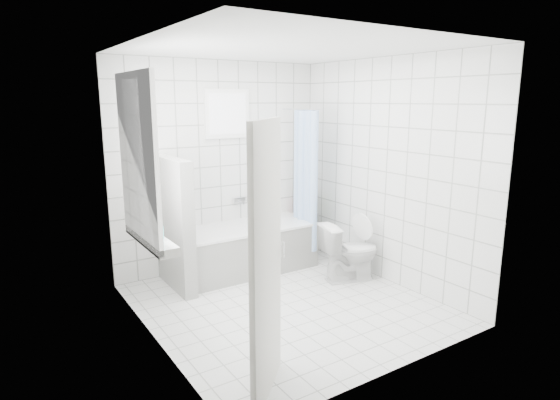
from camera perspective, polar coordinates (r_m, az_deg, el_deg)
ground at (r=5.08m, az=0.75°, el=-12.58°), size 3.00×3.00×0.00m
ceiling at (r=4.64m, az=0.84°, el=18.05°), size 3.00×3.00×0.00m
wall_back at (r=5.97m, az=-7.27°, el=4.12°), size 2.80×0.02×2.60m
wall_front at (r=3.56m, az=14.36°, el=-1.57°), size 2.80×0.02×2.60m
wall_left at (r=4.09m, az=-15.73°, el=0.08°), size 0.02×3.00×2.60m
wall_right at (r=5.58m, az=12.84°, el=3.35°), size 0.02×3.00×2.60m
window_left at (r=4.33m, az=-16.60°, el=4.72°), size 0.01×0.90×1.40m
window_back at (r=5.92m, az=-6.37°, el=10.39°), size 0.50×0.01×0.50m
window_sill at (r=4.50m, az=-15.48°, el=-4.62°), size 0.18×1.02×0.08m
door at (r=3.28m, az=-1.67°, el=-7.86°), size 0.59×0.60×2.00m
bathtub at (r=5.94m, az=-4.18°, el=-5.87°), size 1.74×0.77×0.58m
partition_wall at (r=5.39m, az=-12.71°, el=-2.91°), size 0.15×0.85×1.50m
tiled_ledge at (r=6.69m, az=2.74°, el=-3.91°), size 0.40×0.24×0.55m
toilet at (r=5.66m, az=8.55°, el=-6.25°), size 0.76×0.55×0.70m
curtain_rod at (r=6.06m, az=2.50°, el=10.96°), size 0.02×0.80×0.02m
shower_curtain at (r=6.04m, az=3.14°, el=2.37°), size 0.14×0.48×1.78m
tub_faucet at (r=6.12m, az=-4.96°, el=0.09°), size 0.18×0.06×0.06m
sill_bottles at (r=4.52m, az=-15.73°, el=-2.53°), size 0.16×0.61×0.30m
ledge_bottles at (r=6.58m, az=3.06°, el=-0.64°), size 0.20×0.16×0.27m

